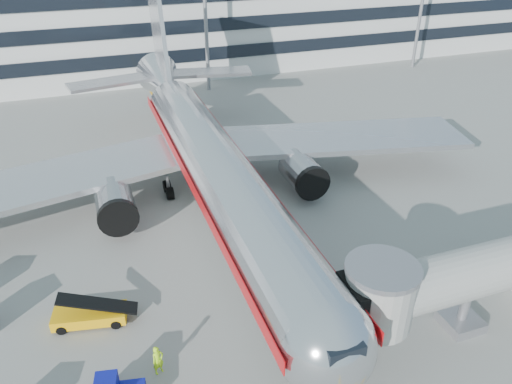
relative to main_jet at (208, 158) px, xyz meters
name	(u,v)px	position (x,y,z in m)	size (l,w,h in m)	color
ground	(255,283)	(0.00, -11.72, -4.23)	(180.00, 180.00, 0.00)	gray
lead_in_line	(216,211)	(0.00, -1.72, -4.23)	(0.25, 70.00, 0.01)	#FFB50D
main_jet	(208,158)	(0.00, 0.00, 0.00)	(50.95, 48.70, 16.06)	silver
jet_bridge	(496,270)	(12.18, -19.72, -0.36)	(17.80, 4.50, 7.00)	silver
terminal	(130,16)	(0.00, 46.23, 3.57)	(150.00, 24.25, 15.60)	silver
belt_loader	(90,315)	(-10.81, -11.79, -3.61)	(4.75, 2.42, 2.22)	#F8AE0A
ramp_worker	(158,360)	(-7.50, -17.01, -3.32)	(0.67, 0.44, 1.84)	#BAFF1A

